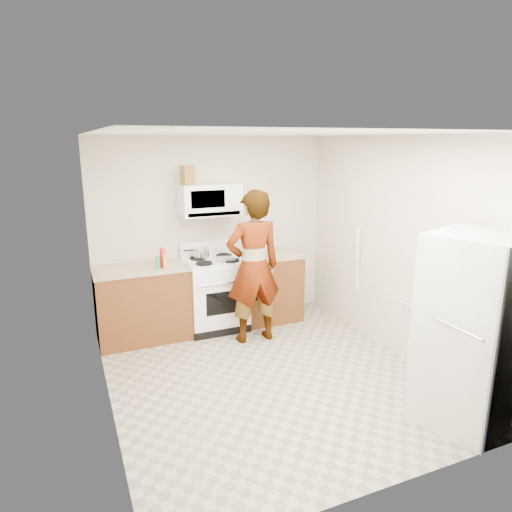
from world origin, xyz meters
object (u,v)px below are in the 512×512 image
gas_range (215,293)px  person (253,267)px  kettle (260,246)px  microwave (210,200)px  fridge (469,331)px  saucepan (201,252)px

gas_range → person: size_ratio=0.60×
kettle → microwave: bearing=173.0°
gas_range → fridge: size_ratio=0.66×
microwave → person: bearing=-65.5°
saucepan → microwave: bearing=-10.6°
microwave → kettle: microwave is taller
kettle → saucepan: bearing=171.6°
microwave → saucepan: 0.70m
saucepan → person: bearing=-58.0°
fridge → person: bearing=95.7°
microwave → kettle: size_ratio=3.86×
gas_range → saucepan: gas_range is taller
microwave → person: microwave is taller
gas_range → microwave: size_ratio=1.49×
kettle → gas_range: bearing=-176.6°
gas_range → person: (0.31, -0.56, 0.46)m
microwave → fridge: bearing=-65.7°
gas_range → kettle: size_ratio=5.74×
microwave → kettle: bearing=-2.1°
gas_range → saucepan: bearing=130.8°
gas_range → saucepan: (-0.13, 0.15, 0.53)m
fridge → saucepan: fridge is taller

